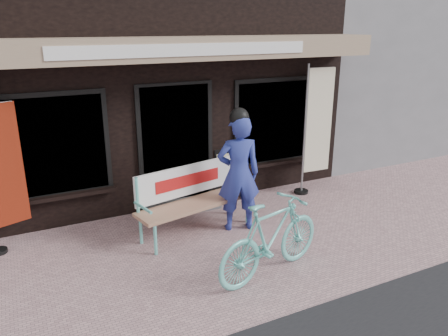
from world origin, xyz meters
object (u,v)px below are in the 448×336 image
person (239,171)px  bicycle (271,238)px  nobori_red (2,174)px  bench (192,194)px  nobori_cream (316,128)px  menu_stand (226,173)px

person → bicycle: (-0.27, -1.39, -0.43)m
bicycle → nobori_red: size_ratio=0.80×
bench → person: (0.67, -0.25, 0.34)m
person → nobori_red: 3.36m
bicycle → nobori_red: bearing=38.8°
nobori_red → person: bearing=-35.8°
person → bicycle: 1.48m
nobori_cream → menu_stand: bearing=165.9°
person → nobori_cream: 2.23m
bench → person: bearing=-32.5°
nobori_red → menu_stand: bearing=-14.5°
person → nobori_cream: (2.06, 0.80, 0.31)m
menu_stand → person: bearing=-99.8°
person → nobori_red: size_ratio=0.89×
bench → nobori_cream: 2.86m
person → bicycle: bearing=-85.0°
nobori_red → nobori_cream: size_ratio=0.89×
bicycle → menu_stand: (0.69, 2.66, -0.04)m
nobori_red → menu_stand: 3.74m
bench → menu_stand: bearing=31.0°
person → bicycle: size_ratio=1.11×
person → menu_stand: 1.43m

